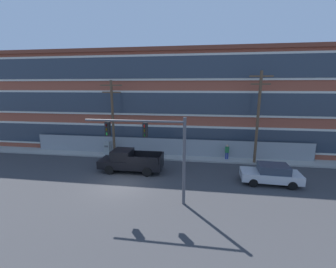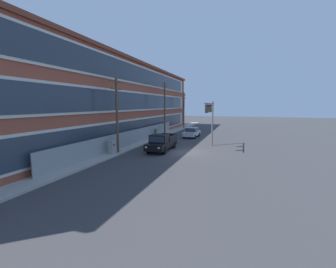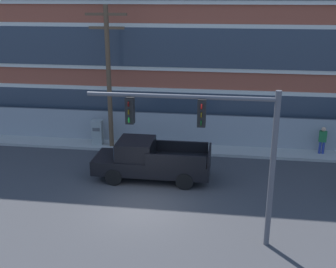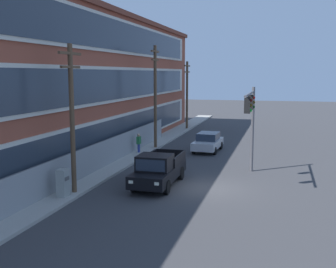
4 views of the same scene
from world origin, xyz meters
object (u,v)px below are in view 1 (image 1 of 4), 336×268
utility_pole_midblock (258,115)px  traffic_signal_mast (153,142)px  pickup_truck_black (130,161)px  utility_pole_near_corner (113,116)px  electrical_cabinet (107,149)px  sedan_silver (271,174)px  pedestrian_near_cabinet (227,151)px

utility_pole_midblock → traffic_signal_mast: bearing=-133.5°
pickup_truck_black → utility_pole_midblock: bearing=17.6°
traffic_signal_mast → pickup_truck_black: (-3.23, 5.01, -3.14)m
pickup_truck_black → utility_pole_near_corner: utility_pole_near_corner is taller
pickup_truck_black → electrical_cabinet: (-3.84, 4.04, -0.13)m
sedan_silver → utility_pole_near_corner: 15.81m
traffic_signal_mast → utility_pole_midblock: size_ratio=0.73×
electrical_cabinet → pedestrian_near_cabinet: size_ratio=0.95×
electrical_cabinet → pedestrian_near_cabinet: (12.72, 0.24, 0.17)m
pedestrian_near_cabinet → sedan_silver: bearing=-61.8°
utility_pole_near_corner → sedan_silver: bearing=-18.1°
sedan_silver → utility_pole_midblock: 6.08m
traffic_signal_mast → utility_pole_midblock: bearing=46.5°
pickup_truck_black → utility_pole_midblock: 12.62m
traffic_signal_mast → utility_pole_near_corner: (-6.20, 8.86, 0.38)m
pedestrian_near_cabinet → utility_pole_near_corner: bearing=-178.0°
utility_pole_near_corner → electrical_cabinet: bearing=168.4°
utility_pole_midblock → pedestrian_near_cabinet: size_ratio=5.24×
utility_pole_midblock → pedestrian_near_cabinet: bearing=166.0°
pickup_truck_black → sedan_silver: pickup_truck_black is taller
utility_pole_near_corner → electrical_cabinet: utility_pole_near_corner is taller
traffic_signal_mast → pedestrian_near_cabinet: traffic_signal_mast is taller
sedan_silver → utility_pole_midblock: size_ratio=0.51×
traffic_signal_mast → electrical_cabinet: traffic_signal_mast is taller
pickup_truck_black → pedestrian_near_cabinet: size_ratio=3.34×
traffic_signal_mast → utility_pole_near_corner: bearing=125.0°
sedan_silver → pedestrian_near_cabinet: pedestrian_near_cabinet is taller
traffic_signal_mast → pickup_truck_black: 6.74m
utility_pole_midblock → pedestrian_near_cabinet: utility_pole_midblock is taller
electrical_cabinet → pickup_truck_black: bearing=-46.4°
utility_pole_midblock → electrical_cabinet: (-15.28, 0.40, -4.02)m
sedan_silver → utility_pole_midblock: (-0.22, 4.56, 4.02)m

